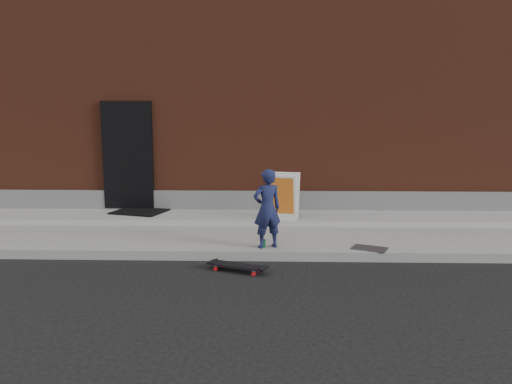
{
  "coord_description": "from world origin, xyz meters",
  "views": [
    {
      "loc": [
        0.4,
        -7.42,
        2.22
      ],
      "look_at": [
        0.16,
        0.8,
        0.96
      ],
      "focal_mm": 35.0,
      "sensor_mm": 36.0,
      "label": 1
    }
  ],
  "objects_px": {
    "child": "(267,209)",
    "pizza_sign": "(284,196)",
    "skateboard": "(237,266)",
    "soda_can": "(263,243)"
  },
  "relations": [
    {
      "from": "child",
      "to": "soda_can",
      "type": "distance_m",
      "value": 0.57
    },
    {
      "from": "child",
      "to": "skateboard",
      "type": "height_order",
      "value": "child"
    },
    {
      "from": "skateboard",
      "to": "soda_can",
      "type": "xyz_separation_m",
      "value": [
        0.36,
        0.79,
        0.13
      ]
    },
    {
      "from": "skateboard",
      "to": "soda_can",
      "type": "height_order",
      "value": "soda_can"
    },
    {
      "from": "skateboard",
      "to": "soda_can",
      "type": "distance_m",
      "value": 0.88
    },
    {
      "from": "child",
      "to": "pizza_sign",
      "type": "distance_m",
      "value": 1.74
    },
    {
      "from": "child",
      "to": "pizza_sign",
      "type": "bearing_deg",
      "value": -121.55
    },
    {
      "from": "skateboard",
      "to": "pizza_sign",
      "type": "distance_m",
      "value": 2.67
    },
    {
      "from": "child",
      "to": "pizza_sign",
      "type": "xyz_separation_m",
      "value": [
        0.3,
        1.71,
        -0.07
      ]
    },
    {
      "from": "child",
      "to": "skateboard",
      "type": "bearing_deg",
      "value": 40.11
    }
  ]
}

